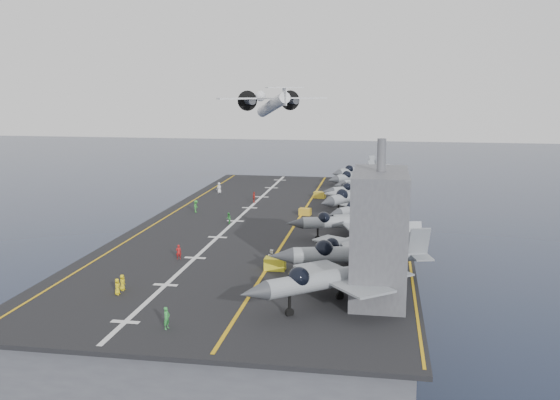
% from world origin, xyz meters
% --- Properties ---
extents(ground, '(500.00, 500.00, 0.00)m').
position_xyz_m(ground, '(0.00, 0.00, 0.00)').
color(ground, '#142135').
rests_on(ground, ground).
extents(hull, '(36.00, 90.00, 10.00)m').
position_xyz_m(hull, '(0.00, 0.00, 5.00)').
color(hull, '#56595E').
rests_on(hull, ground).
extents(flight_deck, '(38.00, 92.00, 0.40)m').
position_xyz_m(flight_deck, '(0.00, 0.00, 10.20)').
color(flight_deck, black).
rests_on(flight_deck, hull).
extents(foul_line, '(0.35, 90.00, 0.02)m').
position_xyz_m(foul_line, '(3.00, 0.00, 10.42)').
color(foul_line, gold).
rests_on(foul_line, flight_deck).
extents(landing_centerline, '(0.50, 90.00, 0.02)m').
position_xyz_m(landing_centerline, '(-6.00, 0.00, 10.42)').
color(landing_centerline, silver).
rests_on(landing_centerline, flight_deck).
extents(deck_edge_port, '(0.25, 90.00, 0.02)m').
position_xyz_m(deck_edge_port, '(-17.00, 0.00, 10.42)').
color(deck_edge_port, gold).
rests_on(deck_edge_port, flight_deck).
extents(deck_edge_stbd, '(0.25, 90.00, 0.02)m').
position_xyz_m(deck_edge_stbd, '(18.50, 0.00, 10.42)').
color(deck_edge_stbd, gold).
rests_on(deck_edge_stbd, flight_deck).
extents(island_superstructure, '(5.00, 10.00, 15.00)m').
position_xyz_m(island_superstructure, '(15.00, -30.00, 17.90)').
color(island_superstructure, '#56595E').
rests_on(island_superstructure, flight_deck).
extents(fighter_jet_0, '(19.60, 18.76, 5.68)m').
position_xyz_m(fighter_jet_0, '(11.06, -33.34, 13.24)').
color(fighter_jet_0, '#A1AAB3').
rests_on(fighter_jet_0, flight_deck).
extents(fighter_jet_1, '(18.46, 14.50, 5.66)m').
position_xyz_m(fighter_jet_1, '(13.00, -24.87, 13.23)').
color(fighter_jet_1, '#9CA6AE').
rests_on(fighter_jet_1, flight_deck).
extents(fighter_jet_2, '(14.04, 15.56, 4.50)m').
position_xyz_m(fighter_jet_2, '(11.40, -18.76, 12.65)').
color(fighter_jet_2, gray).
rests_on(fighter_jet_2, flight_deck).
extents(fighter_jet_3, '(16.36, 13.25, 4.93)m').
position_xyz_m(fighter_jet_3, '(10.90, -8.15, 12.86)').
color(fighter_jet_3, '#8D969C').
rests_on(fighter_jet_3, flight_deck).
extents(fighter_jet_4, '(15.74, 16.32, 4.74)m').
position_xyz_m(fighter_jet_4, '(13.02, 1.91, 12.77)').
color(fighter_jet_4, gray).
rests_on(fighter_jet_4, flight_deck).
extents(fighter_jet_5, '(16.92, 18.72, 5.42)m').
position_xyz_m(fighter_jet_5, '(10.92, 9.87, 13.11)').
color(fighter_jet_5, gray).
rests_on(fighter_jet_5, flight_deck).
extents(fighter_jet_6, '(15.56, 13.65, 4.53)m').
position_xyz_m(fighter_jet_6, '(11.88, 18.48, 12.66)').
color(fighter_jet_6, '#949DA3').
rests_on(fighter_jet_6, flight_deck).
extents(fighter_jet_7, '(17.19, 16.86, 5.02)m').
position_xyz_m(fighter_jet_7, '(12.93, 25.96, 12.91)').
color(fighter_jet_7, gray).
rests_on(fighter_jet_7, flight_deck).
extents(fighter_jet_8, '(16.29, 16.76, 4.88)m').
position_xyz_m(fighter_jet_8, '(10.51, 32.53, 12.84)').
color(fighter_jet_8, gray).
rests_on(fighter_jet_8, flight_deck).
extents(tow_cart_a, '(2.25, 1.47, 1.34)m').
position_xyz_m(tow_cart_a, '(3.93, -23.01, 11.07)').
color(tow_cart_a, yellow).
rests_on(tow_cart_a, flight_deck).
extents(tow_cart_b, '(1.93, 1.40, 1.07)m').
position_xyz_m(tow_cart_b, '(3.61, 5.83, 10.94)').
color(tow_cart_b, gold).
rests_on(tow_cart_b, flight_deck).
extents(tow_cart_c, '(2.16, 1.67, 1.15)m').
position_xyz_m(tow_cart_c, '(4.35, 20.68, 10.97)').
color(tow_cart_c, gold).
rests_on(tow_cart_c, flight_deck).
extents(crew_0, '(0.65, 0.96, 1.59)m').
position_xyz_m(crew_0, '(-9.57, -33.45, 11.19)').
color(crew_0, yellow).
rests_on(crew_0, flight_deck).
extents(crew_1, '(1.23, 1.06, 1.72)m').
position_xyz_m(crew_1, '(-7.71, -20.76, 11.26)').
color(crew_1, '#B21919').
rests_on(crew_1, flight_deck).
extents(crew_2, '(0.81, 1.07, 1.62)m').
position_xyz_m(crew_2, '(-6.55, -1.87, 11.21)').
color(crew_2, green).
rests_on(crew_2, flight_deck).
extents(crew_3, '(0.77, 1.15, 1.90)m').
position_xyz_m(crew_3, '(-13.57, 5.21, 11.35)').
color(crew_3, green).
rests_on(crew_3, flight_deck).
extents(crew_4, '(0.80, 1.15, 1.85)m').
position_xyz_m(crew_4, '(-6.22, 14.59, 11.32)').
color(crew_4, red).
rests_on(crew_4, flight_deck).
extents(crew_5, '(1.37, 1.40, 1.96)m').
position_xyz_m(crew_5, '(-14.51, 22.84, 11.38)').
color(crew_5, white).
rests_on(crew_5, flight_deck).
extents(crew_6, '(0.99, 1.27, 1.87)m').
position_xyz_m(crew_6, '(-2.02, -40.79, 11.34)').
color(crew_6, green).
rests_on(crew_6, flight_deck).
extents(crew_7, '(1.39, 1.11, 2.04)m').
position_xyz_m(crew_7, '(3.33, -22.06, 11.42)').
color(crew_7, silver).
rests_on(crew_7, flight_deck).
extents(transport_plane, '(30.07, 26.99, 5.90)m').
position_xyz_m(transport_plane, '(-9.30, 50.45, 25.61)').
color(transport_plane, silver).
extents(fighter_jet_9, '(16.29, 16.76, 4.88)m').
position_xyz_m(fighter_jet_9, '(10.51, 41.03, 12.84)').
color(fighter_jet_9, gray).
rests_on(fighter_jet_9, flight_deck).
extents(crew_8, '(0.65, 0.96, 1.59)m').
position_xyz_m(crew_8, '(-9.61, -32.19, 11.19)').
color(crew_8, yellow).
rests_on(crew_8, flight_deck).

